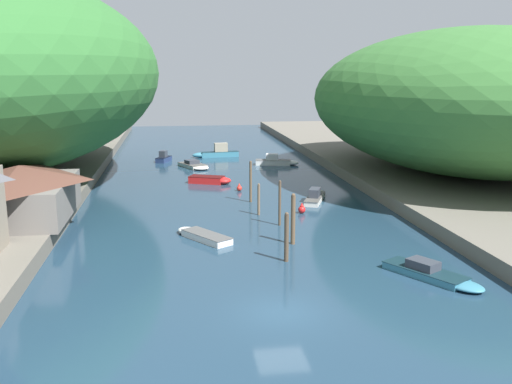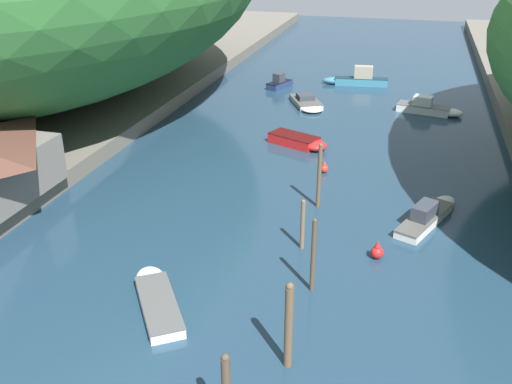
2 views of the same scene
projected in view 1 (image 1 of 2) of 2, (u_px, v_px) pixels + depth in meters
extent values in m
plane|color=#1E384C|center=(225.00, 188.00, 56.37)|extent=(130.00, 130.00, 0.00)
cube|color=#666056|center=(452.00, 176.00, 59.65)|extent=(22.00, 120.00, 1.09)
ellipsoid|color=#387033|center=(469.00, 101.00, 57.91)|extent=(30.41, 42.57, 14.53)
cube|color=slate|center=(21.00, 200.00, 40.42)|extent=(6.77, 9.74, 2.62)
pyramid|color=brown|center=(19.00, 173.00, 40.02)|extent=(7.31, 10.52, 1.15)
cube|color=silver|center=(193.00, 166.00, 68.19)|extent=(3.52, 4.46, 0.41)
ellipsoid|color=silver|center=(201.00, 168.00, 66.58)|extent=(2.56, 2.62, 0.41)
cube|color=#504E4A|center=(193.00, 164.00, 68.15)|extent=(3.59, 4.55, 0.03)
cube|color=#333842|center=(192.00, 162.00, 68.20)|extent=(1.85, 1.86, 0.46)
cube|color=navy|center=(164.00, 159.00, 72.29)|extent=(2.08, 2.96, 0.58)
ellipsoid|color=navy|center=(168.00, 158.00, 73.59)|extent=(1.52, 1.67, 0.58)
cube|color=black|center=(164.00, 157.00, 72.23)|extent=(2.12, 3.02, 0.03)
cube|color=#333842|center=(163.00, 154.00, 72.06)|extent=(1.10, 1.19, 0.84)
cube|color=teal|center=(425.00, 273.00, 32.10)|extent=(3.79, 4.91, 0.40)
ellipsoid|color=teal|center=(463.00, 285.00, 30.28)|extent=(2.50, 2.82, 0.40)
cube|color=#132A33|center=(425.00, 269.00, 32.06)|extent=(3.86, 5.01, 0.03)
cube|color=#333842|center=(423.00, 265.00, 32.12)|extent=(1.80, 2.00, 0.52)
cube|color=white|center=(273.00, 162.00, 69.87)|extent=(4.41, 2.35, 0.60)
ellipsoid|color=white|center=(290.00, 163.00, 69.75)|extent=(2.34, 1.86, 0.60)
cube|color=#525252|center=(273.00, 160.00, 69.80)|extent=(4.49, 2.40, 0.03)
cube|color=silver|center=(272.00, 157.00, 69.73)|extent=(1.65, 1.35, 0.77)
cube|color=white|center=(207.00, 237.00, 38.90)|extent=(3.38, 4.11, 0.45)
ellipsoid|color=white|center=(189.00, 231.00, 40.36)|extent=(2.18, 2.39, 0.45)
cube|color=#525252|center=(207.00, 234.00, 38.85)|extent=(3.44, 4.19, 0.03)
cube|color=red|center=(207.00, 180.00, 58.64)|extent=(3.81, 2.80, 0.68)
ellipsoid|color=red|center=(223.00, 181.00, 58.22)|extent=(2.18, 2.06, 0.68)
cube|color=#450A0A|center=(207.00, 176.00, 58.56)|extent=(3.88, 2.86, 0.03)
cube|color=silver|center=(315.00, 199.00, 50.49)|extent=(2.95, 4.85, 0.44)
ellipsoid|color=silver|center=(319.00, 193.00, 52.74)|extent=(1.98, 2.63, 0.44)
cube|color=#504E4A|center=(315.00, 196.00, 50.44)|extent=(3.01, 4.95, 0.03)
cube|color=#333842|center=(315.00, 193.00, 50.22)|extent=(1.42, 1.86, 0.76)
cube|color=teal|center=(220.00, 154.00, 76.30)|extent=(5.05, 1.65, 0.68)
ellipsoid|color=teal|center=(202.00, 155.00, 75.69)|extent=(2.58, 1.32, 0.68)
cube|color=#132A33|center=(220.00, 152.00, 76.23)|extent=(5.15, 1.68, 0.03)
cube|color=#9E937F|center=(221.00, 147.00, 76.14)|extent=(1.81, 0.96, 1.19)
cylinder|color=#4C3D2D|center=(286.00, 238.00, 34.37)|extent=(0.27, 0.27, 2.91)
sphere|color=#4C3D2D|center=(287.00, 214.00, 34.06)|extent=(0.25, 0.25, 0.25)
cylinder|color=brown|center=(293.00, 220.00, 37.79)|extent=(0.30, 0.30, 3.27)
sphere|color=brown|center=(293.00, 195.00, 37.44)|extent=(0.27, 0.27, 0.27)
cylinder|color=#4C3D2D|center=(280.00, 204.00, 42.38)|extent=(0.20, 0.20, 3.30)
sphere|color=#4C3D2D|center=(280.00, 182.00, 42.02)|extent=(0.18, 0.18, 0.18)
cylinder|color=brown|center=(259.00, 200.00, 45.51)|extent=(0.21, 0.21, 2.45)
sphere|color=brown|center=(259.00, 185.00, 45.24)|extent=(0.19, 0.19, 0.19)
cylinder|color=brown|center=(251.00, 182.00, 49.86)|extent=(0.22, 0.22, 3.56)
sphere|color=brown|center=(251.00, 162.00, 49.48)|extent=(0.20, 0.20, 0.20)
sphere|color=red|center=(302.00, 210.00, 46.24)|extent=(0.60, 0.60, 0.60)
cone|color=red|center=(302.00, 204.00, 46.15)|extent=(0.30, 0.30, 0.30)
sphere|color=red|center=(239.00, 188.00, 54.80)|extent=(0.52, 0.52, 0.52)
cone|color=red|center=(239.00, 184.00, 54.71)|extent=(0.26, 0.26, 0.26)
cylinder|color=#282D3D|center=(37.00, 209.00, 41.31)|extent=(0.13, 0.13, 0.85)
cylinder|color=#282D3D|center=(37.00, 209.00, 41.49)|extent=(0.13, 0.13, 0.85)
cube|color=gold|center=(36.00, 199.00, 41.25)|extent=(0.25, 0.40, 0.62)
sphere|color=beige|center=(36.00, 193.00, 41.16)|extent=(0.22, 0.22, 0.22)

